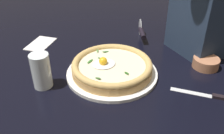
{
  "coord_description": "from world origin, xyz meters",
  "views": [
    {
      "loc": [
        0.34,
        0.61,
        0.51
      ],
      "look_at": [
        -0.04,
        -0.04,
        0.03
      ],
      "focal_mm": 39.92,
      "sensor_mm": 36.0,
      "label": 1
    }
  ],
  "objects_px": {
    "folded_napkin": "(41,43)",
    "pizza_cutter": "(142,31)",
    "side_bowl": "(206,63)",
    "drinking_glass": "(42,73)",
    "table_knife": "(214,96)",
    "pizza": "(112,66)"
  },
  "relations": [
    {
      "from": "folded_napkin",
      "to": "pizza_cutter",
      "type": "bearing_deg",
      "value": 156.62
    },
    {
      "from": "side_bowl",
      "to": "pizza_cutter",
      "type": "distance_m",
      "value": 0.33
    },
    {
      "from": "drinking_glass",
      "to": "table_knife",
      "type": "bearing_deg",
      "value": 143.18
    },
    {
      "from": "side_bowl",
      "to": "pizza_cutter",
      "type": "height_order",
      "value": "pizza_cutter"
    },
    {
      "from": "drinking_glass",
      "to": "pizza",
      "type": "bearing_deg",
      "value": 165.81
    },
    {
      "from": "table_knife",
      "to": "side_bowl",
      "type": "bearing_deg",
      "value": -128.94
    },
    {
      "from": "drinking_glass",
      "to": "folded_napkin",
      "type": "relative_size",
      "value": 0.87
    },
    {
      "from": "folded_napkin",
      "to": "side_bowl",
      "type": "bearing_deg",
      "value": 133.9
    },
    {
      "from": "side_bowl",
      "to": "drinking_glass",
      "type": "xyz_separation_m",
      "value": [
        0.57,
        -0.2,
        0.03
      ]
    },
    {
      "from": "side_bowl",
      "to": "drinking_glass",
      "type": "distance_m",
      "value": 0.6
    },
    {
      "from": "pizza",
      "to": "folded_napkin",
      "type": "height_order",
      "value": "pizza"
    },
    {
      "from": "side_bowl",
      "to": "pizza_cutter",
      "type": "xyz_separation_m",
      "value": [
        0.07,
        -0.32,
        0.02
      ]
    },
    {
      "from": "drinking_glass",
      "to": "folded_napkin",
      "type": "distance_m",
      "value": 0.32
    },
    {
      "from": "pizza",
      "to": "drinking_glass",
      "type": "distance_m",
      "value": 0.24
    },
    {
      "from": "pizza_cutter",
      "to": "table_knife",
      "type": "bearing_deg",
      "value": 83.9
    },
    {
      "from": "pizza_cutter",
      "to": "drinking_glass",
      "type": "relative_size",
      "value": 1.16
    },
    {
      "from": "pizza",
      "to": "drinking_glass",
      "type": "bearing_deg",
      "value": -14.19
    },
    {
      "from": "pizza",
      "to": "folded_napkin",
      "type": "xyz_separation_m",
      "value": [
        0.15,
        -0.37,
        -0.03
      ]
    },
    {
      "from": "table_knife",
      "to": "drinking_glass",
      "type": "relative_size",
      "value": 1.42
    },
    {
      "from": "table_knife",
      "to": "folded_napkin",
      "type": "relative_size",
      "value": 1.23
    },
    {
      "from": "folded_napkin",
      "to": "table_knife",
      "type": "bearing_deg",
      "value": 119.79
    },
    {
      "from": "pizza_cutter",
      "to": "folded_napkin",
      "type": "distance_m",
      "value": 0.46
    }
  ]
}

